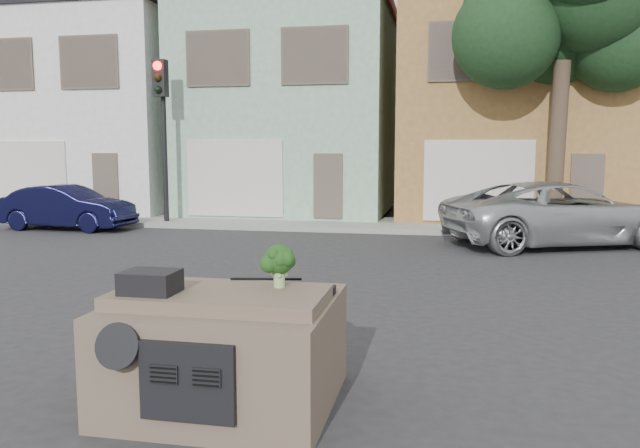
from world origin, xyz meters
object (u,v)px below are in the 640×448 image
(navy_sedan, at_px, (68,229))
(silver_pickup, at_px, (559,245))
(broccoli, at_px, (279,265))
(traffic_signal, at_px, (163,143))

(navy_sedan, bearing_deg, silver_pickup, -89.48)
(silver_pickup, bearing_deg, broccoli, 135.88)
(silver_pickup, bearing_deg, traffic_signal, 59.36)
(navy_sedan, xyz_separation_m, traffic_signal, (2.52, 1.30, 2.55))
(navy_sedan, relative_size, traffic_signal, 0.78)
(silver_pickup, relative_size, broccoli, 13.80)
(silver_pickup, distance_m, traffic_signal, 11.73)
(navy_sedan, bearing_deg, broccoli, -137.28)
(navy_sedan, height_order, broccoli, broccoli)
(navy_sedan, height_order, traffic_signal, traffic_signal)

